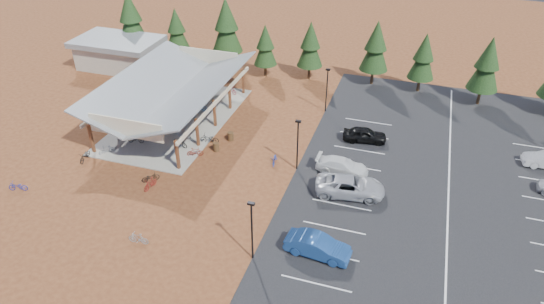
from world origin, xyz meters
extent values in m
plane|color=#562B16|center=(0.00, 0.00, 0.00)|extent=(140.00, 140.00, 0.00)
cube|color=black|center=(18.50, 3.00, 0.02)|extent=(27.00, 44.00, 0.04)
cube|color=gray|center=(-10.00, 7.00, 0.05)|extent=(10.60, 18.60, 0.10)
cube|color=brown|center=(-14.60, -1.40, 1.60)|extent=(0.25, 0.25, 3.00)
cube|color=brown|center=(-14.60, 2.80, 1.60)|extent=(0.25, 0.25, 3.00)
cube|color=brown|center=(-14.60, 7.00, 1.60)|extent=(0.25, 0.25, 3.00)
cube|color=brown|center=(-14.60, 11.20, 1.60)|extent=(0.25, 0.25, 3.00)
cube|color=brown|center=(-14.60, 15.40, 1.60)|extent=(0.25, 0.25, 3.00)
cube|color=brown|center=(-5.40, -1.40, 1.60)|extent=(0.25, 0.25, 3.00)
cube|color=brown|center=(-5.40, 2.80, 1.60)|extent=(0.25, 0.25, 3.00)
cube|color=brown|center=(-5.40, 7.00, 1.60)|extent=(0.25, 0.25, 3.00)
cube|color=brown|center=(-5.40, 11.20, 1.60)|extent=(0.25, 0.25, 3.00)
cube|color=brown|center=(-5.40, 15.40, 1.60)|extent=(0.25, 0.25, 3.00)
cube|color=beige|center=(-15.00, 7.00, 3.10)|extent=(0.22, 18.00, 0.35)
cube|color=beige|center=(-5.00, 7.00, 3.10)|extent=(0.22, 18.00, 0.35)
cube|color=slate|center=(-12.90, 7.00, 4.00)|extent=(5.85, 19.40, 2.13)
cube|color=slate|center=(-7.10, 7.00, 4.00)|extent=(5.85, 19.40, 2.13)
cube|color=beige|center=(-10.00, -2.00, 3.90)|extent=(7.50, 0.15, 1.80)
cube|color=beige|center=(-10.00, 16.00, 3.90)|extent=(7.50, 0.15, 1.80)
cube|color=#ADA593|center=(-24.00, 18.00, 1.60)|extent=(10.00, 6.00, 3.20)
cube|color=slate|center=(-24.00, 18.00, 3.55)|extent=(11.00, 7.00, 0.70)
cylinder|color=black|center=(5.00, -10.00, 2.50)|extent=(0.14, 0.14, 5.00)
cube|color=black|center=(5.00, -10.00, 5.05)|extent=(0.50, 0.25, 0.18)
cylinder|color=black|center=(5.00, 2.00, 2.50)|extent=(0.14, 0.14, 5.00)
cube|color=black|center=(5.00, 2.00, 5.05)|extent=(0.50, 0.25, 0.18)
cylinder|color=black|center=(5.00, 14.00, 2.50)|extent=(0.14, 0.14, 5.00)
cube|color=black|center=(5.00, 14.00, 5.05)|extent=(0.50, 0.25, 0.18)
cylinder|color=#4B321A|center=(-3.38, 2.58, 0.45)|extent=(0.60, 0.60, 0.90)
cylinder|color=#4B321A|center=(-2.79, 4.90, 0.45)|extent=(0.60, 0.60, 0.90)
cylinder|color=#382314|center=(-24.05, 21.89, 1.11)|extent=(0.36, 0.36, 2.23)
cone|color=black|center=(-24.05, 21.89, 4.90)|extent=(3.92, 3.92, 5.35)
cone|color=black|center=(-24.05, 21.89, 7.13)|extent=(3.03, 3.03, 4.01)
cylinder|color=#382314|center=(-17.65, 22.63, 0.88)|extent=(0.36, 0.36, 1.77)
cone|color=black|center=(-17.65, 22.63, 3.89)|extent=(3.11, 3.11, 4.24)
cone|color=black|center=(-17.65, 22.63, 5.66)|extent=(2.40, 2.40, 3.18)
cylinder|color=#382314|center=(-10.26, 22.47, 1.14)|extent=(0.36, 0.36, 2.27)
cone|color=black|center=(-10.26, 22.47, 4.99)|extent=(4.00, 4.00, 5.45)
cone|color=black|center=(-10.26, 22.47, 7.26)|extent=(3.09, 3.09, 4.09)
cylinder|color=#382314|center=(-4.54, 21.16, 0.83)|extent=(0.36, 0.36, 1.66)
cone|color=black|center=(-4.54, 21.16, 3.65)|extent=(2.92, 2.92, 3.98)
cone|color=black|center=(-4.54, 21.16, 5.31)|extent=(2.26, 2.26, 2.99)
cylinder|color=#382314|center=(1.02, 22.07, 0.91)|extent=(0.36, 0.36, 1.82)
cone|color=black|center=(1.02, 22.07, 4.00)|extent=(3.20, 3.20, 4.37)
cone|color=black|center=(1.02, 22.07, 5.82)|extent=(2.47, 2.47, 3.27)
cylinder|color=#382314|center=(8.87, 22.99, 0.99)|extent=(0.36, 0.36, 1.97)
cone|color=black|center=(8.87, 22.99, 4.34)|extent=(3.47, 3.47, 4.73)
cone|color=black|center=(8.87, 22.99, 6.31)|extent=(2.68, 2.68, 3.55)
cylinder|color=#382314|center=(14.54, 22.65, 0.89)|extent=(0.36, 0.36, 1.77)
cone|color=black|center=(14.54, 22.65, 3.90)|extent=(3.12, 3.12, 4.25)
cone|color=black|center=(14.54, 22.65, 5.67)|extent=(2.41, 2.41, 3.19)
cylinder|color=#382314|center=(21.37, 21.24, 0.98)|extent=(0.36, 0.36, 1.96)
cone|color=black|center=(21.37, 21.24, 4.32)|extent=(3.46, 3.46, 4.71)
cone|color=black|center=(21.37, 21.24, 6.28)|extent=(2.67, 2.67, 3.53)
imported|color=black|center=(-11.57, 1.30, 0.53)|extent=(1.73, 0.89, 0.87)
imported|color=#92979B|center=(-13.57, 5.77, 0.56)|extent=(1.57, 0.56, 0.93)
imported|color=#154BA0|center=(-13.09, 10.32, 0.55)|extent=(1.76, 0.80, 0.89)
imported|color=maroon|center=(-11.11, 14.79, 0.66)|extent=(1.92, 0.86, 1.11)
imported|color=black|center=(-7.02, 2.08, 0.56)|extent=(1.86, 1.07, 0.92)
imported|color=#96989E|center=(-7.30, 3.55, 0.63)|extent=(1.82, 0.85, 1.05)
imported|color=#0F4A9A|center=(-8.53, 9.59, 0.55)|extent=(1.81, 1.13, 0.90)
imported|color=maroon|center=(-6.71, 14.68, 0.58)|extent=(1.67, 0.91, 0.97)
imported|color=black|center=(-14.56, -2.83, 0.50)|extent=(0.96, 1.97, 0.99)
imported|color=gray|center=(-13.26, -1.22, 0.47)|extent=(1.33, 1.49, 0.94)
imported|color=#15249D|center=(-17.16, -8.70, 0.44)|extent=(1.77, 1.04, 0.88)
imported|color=maroon|center=(-6.38, -4.84, 0.49)|extent=(0.73, 1.70, 0.99)
imported|color=black|center=(-6.92, -3.89, 0.42)|extent=(1.55, 1.51, 0.84)
imported|color=gray|center=(-3.71, -11.24, 0.49)|extent=(1.67, 0.57, 0.99)
imported|color=#1A2F98|center=(2.77, 2.20, 0.46)|extent=(0.89, 1.83, 0.92)
imported|color=maroon|center=(-4.89, 1.04, 0.47)|extent=(1.62, 1.06, 0.94)
imported|color=black|center=(-4.60, 3.71, 0.50)|extent=(1.99, 0.96, 1.00)
imported|color=navy|center=(9.42, -8.24, 0.84)|extent=(4.97, 2.08, 1.60)
imported|color=#ABACB3|center=(10.35, -0.31, 0.86)|extent=(6.27, 3.60, 1.65)
imported|color=white|center=(9.09, 2.71, 0.73)|extent=(4.83, 2.06, 1.39)
imported|color=black|center=(10.18, 8.86, 0.78)|extent=(4.54, 2.39, 1.47)
camera|label=1|loc=(14.27, -33.92, 25.68)|focal=32.00mm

